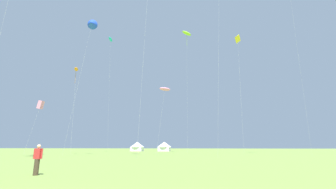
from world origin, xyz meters
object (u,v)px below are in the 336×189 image
at_px(kite_yellow_diamond, 238,41).
at_px(person_spectator, 37,160).
at_px(festival_tent_center, 137,146).
at_px(kite_lime_parafoil, 187,33).
at_px(kite_orange_parafoil, 76,70).
at_px(kite_cyan_parafoil, 110,40).
at_px(kite_pink_box, 41,105).
at_px(festival_tent_left, 164,146).
at_px(kite_pink_parafoil, 165,89).
at_px(kite_blue_delta, 92,23).

distance_m(kite_yellow_diamond, person_spectator, 46.94).
bearing_deg(festival_tent_center, kite_lime_parafoil, -43.42).
bearing_deg(kite_orange_parafoil, kite_cyan_parafoil, 96.77).
height_order(kite_pink_box, festival_tent_center, kite_pink_box).
distance_m(kite_yellow_diamond, festival_tent_left, 43.76).
height_order(kite_cyan_parafoil, festival_tent_center, kite_cyan_parafoil).
bearing_deg(kite_pink_parafoil, festival_tent_left, 99.98).
height_order(kite_cyan_parafoil, person_spectator, kite_cyan_parafoil).
bearing_deg(kite_orange_parafoil, kite_blue_delta, -38.01).
bearing_deg(festival_tent_left, kite_pink_parafoil, -80.02).
bearing_deg(person_spectator, festival_tent_left, 93.49).
bearing_deg(kite_pink_box, person_spectator, -50.95).
height_order(kite_yellow_diamond, festival_tent_left, kite_yellow_diamond).
height_order(festival_tent_center, festival_tent_left, festival_tent_left).
distance_m(kite_lime_parafoil, kite_cyan_parafoil, 24.98).
bearing_deg(person_spectator, kite_blue_delta, 114.68).
relative_size(kite_pink_parafoil, kite_yellow_diamond, 0.52).
bearing_deg(festival_tent_center, kite_yellow_diamond, -43.72).
distance_m(kite_pink_box, kite_yellow_diamond, 43.86).
height_order(kite_pink_parafoil, festival_tent_left, kite_pink_parafoil).
bearing_deg(kite_lime_parafoil, kite_blue_delta, -127.91).
bearing_deg(kite_blue_delta, festival_tent_center, 92.65).
distance_m(kite_pink_parafoil, kite_lime_parafoil, 25.91).
bearing_deg(kite_lime_parafoil, kite_yellow_diamond, -44.19).
bearing_deg(kite_yellow_diamond, kite_pink_box, -168.01).
relative_size(kite_blue_delta, kite_cyan_parafoil, 0.75).
bearing_deg(festival_tent_left, kite_orange_parafoil, -108.62).
xyz_separation_m(kite_blue_delta, kite_pink_parafoil, (13.68, 7.10, -12.30)).
distance_m(kite_blue_delta, festival_tent_left, 47.84).
bearing_deg(kite_pink_parafoil, kite_yellow_diamond, 12.32).
xyz_separation_m(kite_pink_parafoil, festival_tent_center, (-15.56, 33.65, -11.54)).
bearing_deg(person_spectator, kite_yellow_diamond, 63.80).
distance_m(kite_blue_delta, person_spectator, 37.58).
height_order(kite_pink_parafoil, kite_lime_parafoil, kite_lime_parafoil).
relative_size(kite_orange_parafoil, kite_cyan_parafoil, 0.50).
distance_m(kite_pink_box, kite_orange_parafoil, 9.87).
relative_size(kite_pink_box, kite_lime_parafoil, 0.31).
bearing_deg(kite_pink_parafoil, person_spectator, -93.27).
distance_m(kite_cyan_parafoil, person_spectator, 64.42).
xyz_separation_m(kite_cyan_parafoil, kite_yellow_diamond, (36.96, -14.73, -10.56)).
distance_m(kite_lime_parafoil, festival_tent_center, 41.70).
xyz_separation_m(kite_pink_box, person_spectator, (22.48, -27.72, -8.89)).
relative_size(kite_blue_delta, kite_pink_parafoil, 1.95).
height_order(kite_yellow_diamond, festival_tent_center, kite_yellow_diamond).
distance_m(kite_pink_box, kite_pink_parafoil, 25.13).
bearing_deg(kite_yellow_diamond, kite_blue_delta, -160.35).
xyz_separation_m(kite_yellow_diamond, festival_tent_center, (-31.55, 30.16, -22.93)).
relative_size(kite_pink_box, kite_blue_delta, 0.40).
bearing_deg(kite_pink_box, festival_tent_left, 64.55).
xyz_separation_m(kite_pink_parafoil, kite_yellow_diamond, (15.98, 3.49, 11.39)).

